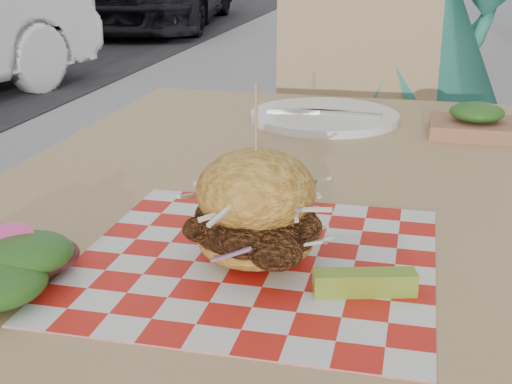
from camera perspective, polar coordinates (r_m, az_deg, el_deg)
patio_table at (r=0.98m, az=2.13°, el=-4.03°), size 0.80×1.20×0.75m
patio_chair at (r=1.86m, az=6.90°, el=3.49°), size 0.50×0.50×0.95m
paper_liner at (r=0.74m, az=0.00°, el=-5.44°), size 0.36×0.36×0.00m
sandwich at (r=0.72m, az=0.00°, el=-1.71°), size 0.16×0.16×0.18m
pickle_spear at (r=0.67m, az=8.68°, el=-7.19°), size 0.10×0.05×0.02m
place_setting at (r=1.31m, az=5.48°, el=6.05°), size 0.27×0.27×0.02m
kraft_tray at (r=1.26m, az=17.18°, el=5.36°), size 0.15×0.12×0.06m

